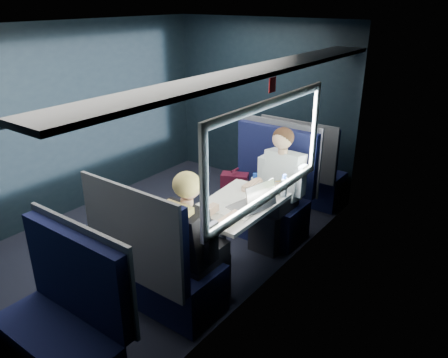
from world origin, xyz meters
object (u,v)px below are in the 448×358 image
Objects in this scene: man at (278,183)px; seat_row_back at (65,330)px; seat_bay_near at (265,197)px; bottle_small at (284,187)px; cup at (278,190)px; table at (235,210)px; woman at (192,236)px; laptop at (255,202)px; seat_bay_far at (158,268)px; seat_row_front at (303,173)px.

seat_row_back is at bearing -95.72° from man.
man reaches higher than seat_bay_near.
bottle_small is 2.62× the size of cup.
seat_bay_near reaches higher than seat_row_back.
woman is (0.07, -0.71, 0.06)m from table.
seat_row_back is 2.28m from bottle_small.
laptop is at bearing -91.19° from cup.
table is 4.33× the size of bottle_small.
man is at bearing 119.36° from cup.
bottle_small is 0.09m from cup.
seat_bay_near is at bearing 146.82° from man.
man is at bearing 127.11° from bottle_small.
woman is at bearing -80.60° from seat_bay_near.
seat_bay_far reaches higher than cup.
seat_bay_near is 5.45× the size of bottle_small.
seat_row_front is 0.88× the size of woman.
seat_row_front and seat_row_back have the same top height.
laptop is at bearing -77.44° from seat_row_front.
seat_row_back is at bearing -90.00° from seat_bay_far.
bottle_small is (0.30, 0.39, 0.18)m from table.
seat_row_front is 1.49m from cup.
bottle_small is (0.48, 1.27, 0.43)m from seat_bay_far.
woman is 1.13m from bottle_small.
man is at bearing 90.00° from woman.
laptop is (0.40, -1.80, 0.40)m from seat_row_front.
man is 3.28× the size of laptop.
woman is (0.25, 0.17, 0.31)m from seat_bay_far.
woman is at bearing -98.07° from cup.
bottle_small is (0.08, 0.40, 0.03)m from laptop.
seat_bay_far is at bearing -99.03° from man.
table is 0.49m from cup.
man is (0.25, -1.10, 0.31)m from seat_row_front.
seat_bay_near is at bearing 132.81° from cup.
laptop is at bearing 77.41° from seat_row_back.
man is (0.07, 0.70, 0.06)m from table.
bottle_small is at bearing 78.70° from laptop.
seat_bay_near is at bearing 135.97° from bottle_small.
seat_bay_far reaches higher than seat_row_back.
seat_bay_near is 0.93m from seat_row_front.
seat_row_back reaches higher than table.
laptop is (0.40, 1.79, 0.40)m from seat_row_back.
cup is (0.41, 2.21, 0.37)m from seat_row_back.
seat_row_front is 1.89m from laptop.
seat_row_front reaches higher than cup.
laptop reaches higher than bottle_small.
seat_bay_near is at bearing 90.36° from seat_bay_far.
man reaches higher than bottle_small.
seat_row_front reaches higher than bottle_small.
seat_bay_near is 2.67m from seat_row_back.
seat_row_front is at bearing 108.90° from bottle_small.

